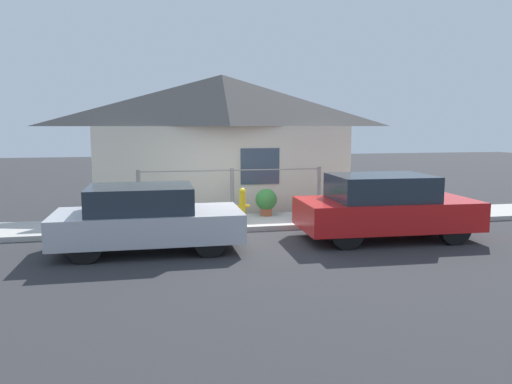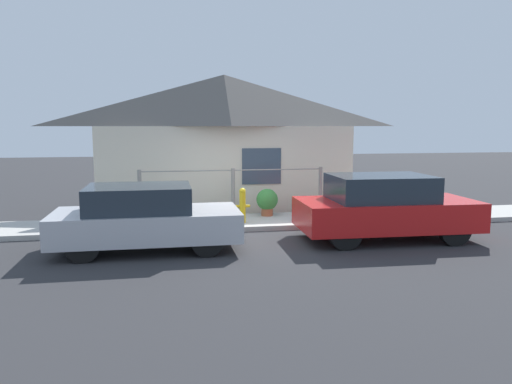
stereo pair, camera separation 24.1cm
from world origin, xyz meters
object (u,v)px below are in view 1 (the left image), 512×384
object	(u,v)px
potted_plant_by_fence	(148,212)
potted_plant_corner	(358,202)
potted_plant_near_hydrant	(266,201)
car_right	(385,207)
fire_hydrant	(242,205)
car_left	(147,218)

from	to	relation	value
potted_plant_by_fence	potted_plant_corner	xyz separation A→B (m)	(5.51, 0.08, 0.06)
potted_plant_near_hydrant	potted_plant_by_fence	xyz separation A→B (m)	(-3.05, -0.32, -0.13)
car_right	potted_plant_near_hydrant	xyz separation A→B (m)	(-2.05, 2.67, -0.20)
fire_hydrant	potted_plant_near_hydrant	bearing A→B (deg)	46.28
car_left	car_right	bearing A→B (deg)	0.32
car_left	car_right	world-z (taller)	car_right
fire_hydrant	car_left	bearing A→B (deg)	-140.85
potted_plant_by_fence	potted_plant_corner	size ratio (longest dim) A/B	0.85
potted_plant_near_hydrant	fire_hydrant	bearing A→B (deg)	-133.72
potted_plant_corner	car_right	bearing A→B (deg)	-99.71
car_left	potted_plant_by_fence	distance (m)	2.36
car_left	potted_plant_corner	distance (m)	6.02
potted_plant_by_fence	potted_plant_corner	world-z (taller)	potted_plant_corner
car_right	fire_hydrant	xyz separation A→B (m)	(-2.83, 1.84, -0.15)
car_right	potted_plant_corner	world-z (taller)	car_right
fire_hydrant	potted_plant_by_fence	xyz separation A→B (m)	(-2.26, 0.50, -0.18)
car_left	potted_plant_corner	bearing A→B (deg)	24.00
potted_plant_near_hydrant	potted_plant_by_fence	bearing A→B (deg)	-173.92
car_right	potted_plant_by_fence	xyz separation A→B (m)	(-5.09, 2.34, -0.33)
car_right	car_left	bearing A→B (deg)	-178.11
potted_plant_near_hydrant	potted_plant_corner	xyz separation A→B (m)	(2.46, -0.25, -0.07)
fire_hydrant	potted_plant_near_hydrant	distance (m)	1.14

